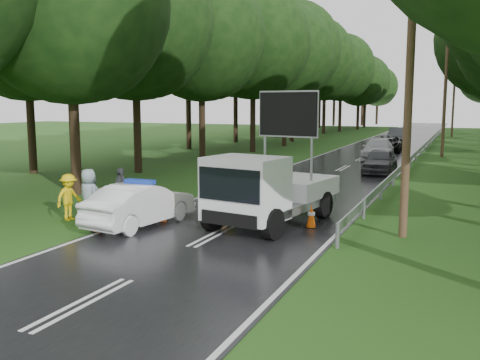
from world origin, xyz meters
The scene contains 24 objects.
ground centered at (0.00, 0.00, 0.00)m, with size 160.00×160.00×0.00m, color #214F16.
road centered at (0.00, 30.00, 0.01)m, with size 7.00×140.00×0.02m, color black.
guardrail centered at (3.70, 29.67, 0.55)m, with size 0.12×60.06×0.70m.
utility_pole_near centered at (5.20, 2.00, 5.06)m, with size 1.40×0.24×10.00m.
utility_pole_mid centered at (5.20, 28.00, 5.06)m, with size 1.40×0.24×10.00m.
utility_pole_far centered at (5.20, 54.00, 5.06)m, with size 1.40×0.24×10.00m.
tree_left_near centered at (-9.00, 2.00, 7.55)m, with size 7.92×7.92×11.52m.
police_sedan centered at (-2.71, 0.18, 0.69)m, with size 1.92×4.29×1.50m.
work_truck centered at (1.00, 1.81, 1.16)m, with size 3.23×5.68×4.28m.
barrier centered at (-0.55, 4.00, 0.81)m, with size 2.60×0.14×1.07m.
officer centered at (-0.87, 2.00, 0.87)m, with size 0.64×0.42×1.75m, color #D9F30D.
civilian centered at (-0.24, 3.00, 1.01)m, with size 0.98×0.76×2.01m, color #18489E.
bystander_left centered at (-5.43, 0.00, 0.79)m, with size 1.02×0.58×1.57m, color yellow.
bystander_mid centered at (-4.41, 1.50, 0.83)m, with size 0.98×0.41×1.66m, color #404247.
bystander_right centered at (-4.55, -0.05, 0.90)m, with size 0.88×0.57×1.80m, color gray.
queue_car_first centered at (2.39, 16.54, 0.70)m, with size 1.66×4.11×1.40m, color #393C40.
queue_car_second centered at (1.13, 24.12, 0.73)m, with size 2.04×5.03×1.46m, color #A9ACB2.
queue_car_third centered at (0.91, 30.77, 0.66)m, with size 2.19×4.75×1.32m, color black.
queue_car_fourth centered at (0.80, 39.00, 0.80)m, with size 1.70×4.87×1.60m, color #43464B.
cone_near_left centered at (-3.50, -1.00, 0.34)m, with size 0.33×0.33×0.70m.
cone_center centered at (-0.57, 2.00, 0.39)m, with size 0.38×0.38×0.80m.
cone_far centered at (0.31, 4.44, 0.31)m, with size 0.31×0.31×0.65m.
cone_left_mid centered at (-2.37, 0.98, 0.31)m, with size 0.31×0.31×0.65m.
cone_right centered at (2.40, 2.06, 0.37)m, with size 0.36×0.36×0.77m.
Camera 1 is at (6.76, -14.05, 3.91)m, focal length 40.00 mm.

